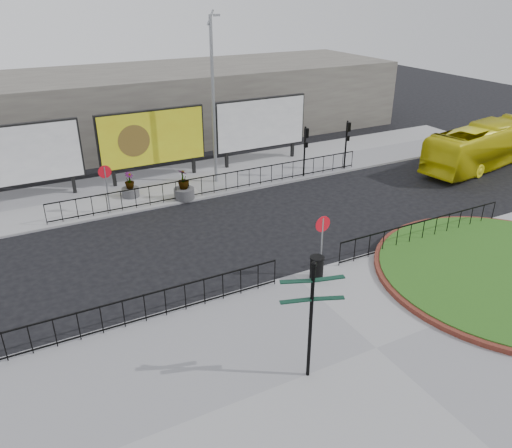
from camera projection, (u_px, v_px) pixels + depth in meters
ground at (293, 277)px, 19.71m from camera, size 90.00×90.00×0.00m
pavement_near at (376, 349)px, 15.68m from camera, size 30.00×10.00×0.12m
pavement_far at (186, 181)px, 29.27m from camera, size 44.00×6.00×0.12m
brick_edge at (509, 273)px, 19.56m from camera, size 10.40×10.40×0.18m
grass_lawn at (509, 273)px, 19.56m from camera, size 10.00×10.00×0.22m
railing_near_left at (145, 308)px, 16.66m from camera, size 10.00×0.10×1.10m
railing_near_right at (423, 231)px, 21.90m from camera, size 9.00×0.10×1.10m
railing_far at (220, 183)px, 27.27m from camera, size 18.00×0.10×1.10m
speed_sign_far at (106, 179)px, 24.31m from camera, size 0.64×0.07×2.47m
speed_sign_near at (322, 232)px, 18.99m from camera, size 0.64×0.07×2.47m
billboard_left at (19, 156)px, 25.40m from camera, size 6.20×0.31×4.10m
billboard_mid at (152, 138)px, 28.33m from camera, size 6.20×0.31×4.10m
billboard_right at (261, 124)px, 31.27m from camera, size 6.20×0.31×4.10m
lamp_post at (213, 100)px, 27.06m from camera, size 0.74×0.18×9.23m
signal_pole_a at (305, 144)px, 29.00m from camera, size 0.22×0.26×3.00m
signal_pole_b at (347, 138)px, 30.25m from camera, size 0.22×0.26×3.00m
building_backdrop at (136, 107)px, 36.22m from camera, size 40.00×10.00×5.00m
fingerpost_sign at (311, 310)px, 13.60m from camera, size 1.75×0.83×3.80m
litter_bin at (317, 268)px, 19.21m from camera, size 0.56×0.56×0.93m
bus at (483, 146)px, 31.16m from camera, size 10.13×3.99×2.75m
planter_a at (130, 188)px, 26.77m from camera, size 0.92×0.92×1.37m
planter_b at (184, 188)px, 26.48m from camera, size 1.09×1.09×1.62m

